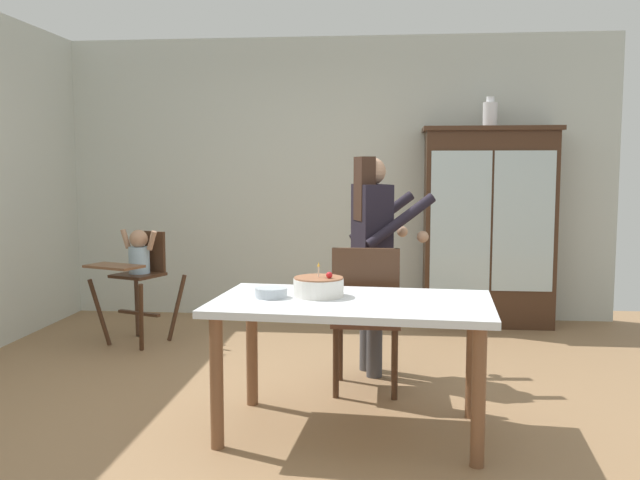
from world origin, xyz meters
TOP-DOWN VIEW (x-y plane):
  - ground_plane at (0.00, 0.00)m, footprint 6.24×6.24m
  - wall_back at (0.00, 2.63)m, footprint 5.32×0.06m
  - china_cabinet at (1.44, 2.37)m, footprint 1.22×0.48m
  - ceramic_vase at (1.43, 2.37)m, footprint 0.13×0.13m
  - high_chair_with_toddler at (-1.53, 1.38)m, footprint 0.74×0.82m
  - adult_person at (0.42, 0.72)m, footprint 0.62×0.61m
  - dining_table at (0.33, -0.40)m, footprint 1.56×0.97m
  - birthday_cake at (0.14, -0.32)m, footprint 0.28×0.28m
  - serving_bowl at (-0.11, -0.38)m, footprint 0.18×0.18m
  - dining_chair_far_side at (0.39, 0.24)m, footprint 0.44×0.44m

SIDE VIEW (x-z plane):
  - ground_plane at x=0.00m, z-range 0.00..0.00m
  - dining_chair_far_side at x=0.39m, z-range 0.08..1.04m
  - dining_table at x=0.33m, z-range 0.27..1.01m
  - high_chair_with_toddler at x=-1.53m, z-range 0.18..1.13m
  - serving_bowl at x=-0.11m, z-range 0.74..0.79m
  - birthday_cake at x=0.14m, z-range 0.70..0.89m
  - china_cabinet at x=1.44m, z-range 0.01..1.83m
  - adult_person at x=0.42m, z-range 0.20..1.73m
  - wall_back at x=0.00m, z-range 0.00..2.70m
  - ceramic_vase at x=1.43m, z-range 1.81..2.08m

